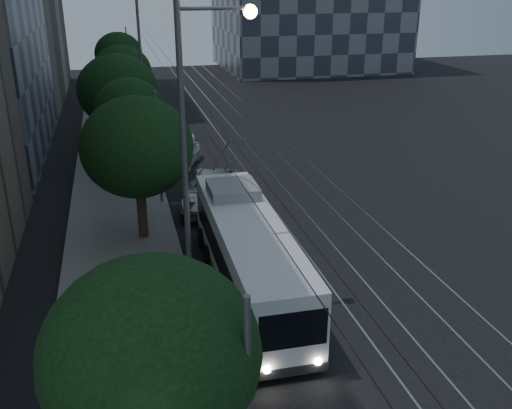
{
  "coord_description": "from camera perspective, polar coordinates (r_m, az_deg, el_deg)",
  "views": [
    {
      "loc": [
        -7.26,
        -18.54,
        11.26
      ],
      "look_at": [
        -1.9,
        2.92,
        2.39
      ],
      "focal_mm": 40.0,
      "sensor_mm": 36.0,
      "label": 1
    }
  ],
  "objects": [
    {
      "name": "tree_2",
      "position": [
        32.8,
        -12.53,
        9.18
      ],
      "size": [
        3.91,
        3.91,
        6.15
      ],
      "color": "#33221C",
      "rests_on": "ground"
    },
    {
      "name": "streetlamp_far",
      "position": [
        42.12,
        -10.91,
        14.75
      ],
      "size": [
        2.54,
        0.44,
        10.56
      ],
      "color": "#5D5D60",
      "rests_on": "ground"
    },
    {
      "name": "car_white_a",
      "position": [
        36.69,
        -7.42,
        4.97
      ],
      "size": [
        3.17,
        4.58,
        1.45
      ],
      "primitive_type": "imported",
      "rotation": [
        0.0,
        0.0,
        -0.38
      ],
      "color": "silver",
      "rests_on": "ground"
    },
    {
      "name": "car_white_d",
      "position": [
        53.01,
        -10.7,
        9.97
      ],
      "size": [
        2.37,
        4.28,
        1.38
      ],
      "primitive_type": "imported",
      "rotation": [
        0.0,
        0.0,
        0.19
      ],
      "color": "silver",
      "rests_on": "ground"
    },
    {
      "name": "trolleybus",
      "position": [
        21.55,
        -0.83,
        -4.87
      ],
      "size": [
        2.53,
        11.5,
        5.63
      ],
      "rotation": [
        0.0,
        0.0,
        -0.01
      ],
      "color": "silver",
      "rests_on": "ground"
    },
    {
      "name": "pickup_silver",
      "position": [
        30.0,
        -4.4,
        1.41
      ],
      "size": [
        4.45,
        6.45,
        1.64
      ],
      "primitive_type": "imported",
      "rotation": [
        0.0,
        0.0,
        -0.33
      ],
      "color": "#A8ABB0",
      "rests_on": "ground"
    },
    {
      "name": "tree_0",
      "position": [
        12.05,
        -10.4,
        -14.6
      ],
      "size": [
        4.49,
        4.49,
        6.21
      ],
      "color": "#33221C",
      "rests_on": "ground"
    },
    {
      "name": "car_white_c",
      "position": [
        45.07,
        -9.34,
        7.93
      ],
      "size": [
        1.72,
        4.01,
        1.29
      ],
      "primitive_type": "imported",
      "rotation": [
        0.0,
        0.0,
        -0.09
      ],
      "color": "#BBBCC0",
      "rests_on": "ground"
    },
    {
      "name": "sidewalk",
      "position": [
        40.13,
        -13.85,
        5.02
      ],
      "size": [
        5.0,
        90.0,
        0.15
      ],
      "primitive_type": "cube",
      "color": "gray",
      "rests_on": "ground"
    },
    {
      "name": "overhead_wires",
      "position": [
        39.39,
        -10.58,
        10.08
      ],
      "size": [
        2.23,
        90.0,
        6.0
      ],
      "color": "black",
      "rests_on": "ground"
    },
    {
      "name": "tree_4",
      "position": [
        46.89,
        -13.27,
        12.75
      ],
      "size": [
        4.62,
        4.62,
        6.4
      ],
      "color": "#33221C",
      "rests_on": "ground"
    },
    {
      "name": "tree_3",
      "position": [
        38.83,
        -13.66,
        11.01
      ],
      "size": [
        5.21,
        5.21,
        6.72
      ],
      "color": "#33221C",
      "rests_on": "ground"
    },
    {
      "name": "ground",
      "position": [
        22.88,
        6.47,
        -7.79
      ],
      "size": [
        120.0,
        120.0,
        0.0
      ],
      "primitive_type": "plane",
      "color": "black",
      "rests_on": "ground"
    },
    {
      "name": "car_white_b",
      "position": [
        42.38,
        -8.45,
        7.28
      ],
      "size": [
        3.15,
        5.63,
        1.54
      ],
      "primitive_type": "imported",
      "rotation": [
        0.0,
        0.0,
        0.2
      ],
      "color": "silver",
      "rests_on": "ground"
    },
    {
      "name": "tram_rails",
      "position": [
        41.32,
        0.18,
        6.05
      ],
      "size": [
        4.52,
        90.0,
        0.02
      ],
      "color": "#97989F",
      "rests_on": "ground"
    },
    {
      "name": "tree_5",
      "position": [
        55.89,
        -13.58,
        14.42
      ],
      "size": [
        4.34,
        4.34,
        6.58
      ],
      "color": "#33221C",
      "rests_on": "ground"
    },
    {
      "name": "tree_1",
      "position": [
        25.34,
        -11.82,
        5.61
      ],
      "size": [
        4.91,
        4.91,
        6.6
      ],
      "color": "#33221C",
      "rests_on": "ground"
    },
    {
      "name": "streetlamp_near",
      "position": [
        18.86,
        -6.02,
        6.96
      ],
      "size": [
        2.59,
        0.44,
        10.79
      ],
      "color": "#5D5D60",
      "rests_on": "ground"
    }
  ]
}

